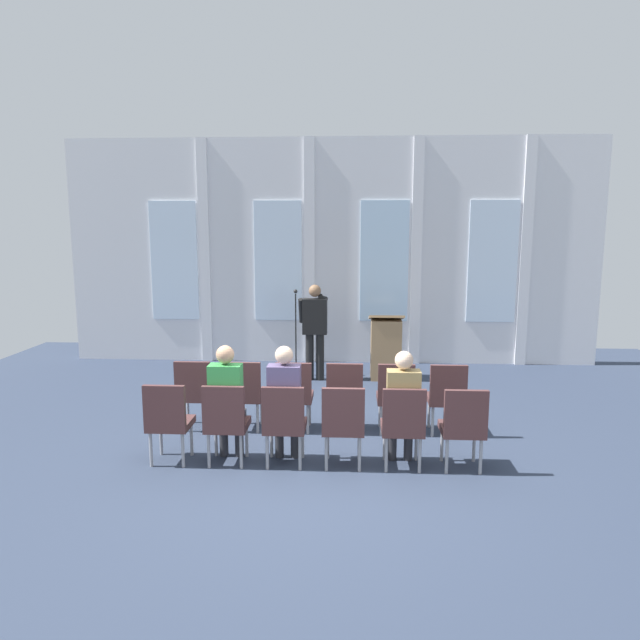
{
  "coord_description": "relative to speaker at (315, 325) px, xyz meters",
  "views": [
    {
      "loc": [
        0.4,
        -5.91,
        2.63
      ],
      "look_at": [
        -0.07,
        2.51,
        1.26
      ],
      "focal_mm": 32.02,
      "sensor_mm": 36.0,
      "label": 1
    }
  ],
  "objects": [
    {
      "name": "audience_r1_c2",
      "position": [
        -0.1,
        -3.61,
        -0.21
      ],
      "size": [
        0.36,
        0.39,
        1.36
      ],
      "color": "#2D2D33",
      "rests_on": "ground"
    },
    {
      "name": "lectern",
      "position": [
        1.24,
        0.11,
        -0.41
      ],
      "size": [
        0.6,
        0.48,
        1.16
      ],
      "color": "#93724C",
      "rests_on": "ground"
    },
    {
      "name": "mic_stand",
      "position": [
        -0.35,
        0.23,
        -0.63
      ],
      "size": [
        0.28,
        0.28,
        1.55
      ],
      "color": "black",
      "rests_on": "ground"
    },
    {
      "name": "chair_r1_c0",
      "position": [
        -1.39,
        -3.69,
        -0.43
      ],
      "size": [
        0.46,
        0.44,
        0.94
      ],
      "color": "#99999E",
      "rests_on": "ground"
    },
    {
      "name": "chair_r1_c1",
      "position": [
        -0.75,
        -3.69,
        -0.43
      ],
      "size": [
        0.46,
        0.44,
        0.94
      ],
      "color": "#99999E",
      "rests_on": "ground"
    },
    {
      "name": "speaker",
      "position": [
        0.0,
        0.0,
        0.0
      ],
      "size": [
        0.5,
        0.69,
        1.66
      ],
      "color": "black",
      "rests_on": "ground"
    },
    {
      "name": "chair_r0_c5",
      "position": [
        1.85,
        -2.58,
        -0.43
      ],
      "size": [
        0.46,
        0.44,
        0.94
      ],
      "color": "#99999E",
      "rests_on": "ground"
    },
    {
      "name": "chair_r1_c4",
      "position": [
        1.2,
        -3.69,
        -0.43
      ],
      "size": [
        0.46,
        0.44,
        0.94
      ],
      "color": "#99999E",
      "rests_on": "ground"
    },
    {
      "name": "chair_r0_c4",
      "position": [
        1.2,
        -2.58,
        -0.43
      ],
      "size": [
        0.46,
        0.44,
        0.94
      ],
      "color": "#99999E",
      "rests_on": "ground"
    },
    {
      "name": "chair_r0_c1",
      "position": [
        -0.75,
        -2.58,
        -0.43
      ],
      "size": [
        0.46,
        0.44,
        0.94
      ],
      "color": "#99999E",
      "rests_on": "ground"
    },
    {
      "name": "ground_plane",
      "position": [
        0.23,
        -3.75,
        -0.96
      ],
      "size": [
        13.31,
        13.31,
        0.0
      ],
      "primitive_type": "plane",
      "color": "#2D384C"
    },
    {
      "name": "chair_r0_c3",
      "position": [
        0.55,
        -2.58,
        -0.43
      ],
      "size": [
        0.46,
        0.44,
        0.94
      ],
      "color": "#99999E",
      "rests_on": "ground"
    },
    {
      "name": "audience_r1_c1",
      "position": [
        -0.75,
        -3.61,
        -0.21
      ],
      "size": [
        0.36,
        0.39,
        1.36
      ],
      "color": "#2D2D33",
      "rests_on": "ground"
    },
    {
      "name": "rear_partition",
      "position": [
        0.26,
        1.36,
        1.17
      ],
      "size": [
        10.2,
        0.14,
        4.3
      ],
      "color": "silver",
      "rests_on": "ground"
    },
    {
      "name": "audience_r1_c4",
      "position": [
        1.2,
        -3.61,
        -0.23
      ],
      "size": [
        0.36,
        0.39,
        1.32
      ],
      "color": "#2D2D33",
      "rests_on": "ground"
    },
    {
      "name": "chair_r1_c2",
      "position": [
        -0.1,
        -3.69,
        -0.43
      ],
      "size": [
        0.46,
        0.44,
        0.94
      ],
      "color": "#99999E",
      "rests_on": "ground"
    },
    {
      "name": "chair_r1_c3",
      "position": [
        0.55,
        -3.69,
        -0.43
      ],
      "size": [
        0.46,
        0.44,
        0.94
      ],
      "color": "#99999E",
      "rests_on": "ground"
    },
    {
      "name": "chair_r0_c2",
      "position": [
        -0.1,
        -2.58,
        -0.43
      ],
      "size": [
        0.46,
        0.44,
        0.94
      ],
      "color": "#99999E",
      "rests_on": "ground"
    },
    {
      "name": "chair_r1_c5",
      "position": [
        1.85,
        -3.69,
        -0.43
      ],
      "size": [
        0.46,
        0.44,
        0.94
      ],
      "color": "#99999E",
      "rests_on": "ground"
    },
    {
      "name": "chair_r0_c0",
      "position": [
        -1.39,
        -2.58,
        -0.43
      ],
      "size": [
        0.46,
        0.44,
        0.94
      ],
      "color": "#99999E",
      "rests_on": "ground"
    }
  ]
}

